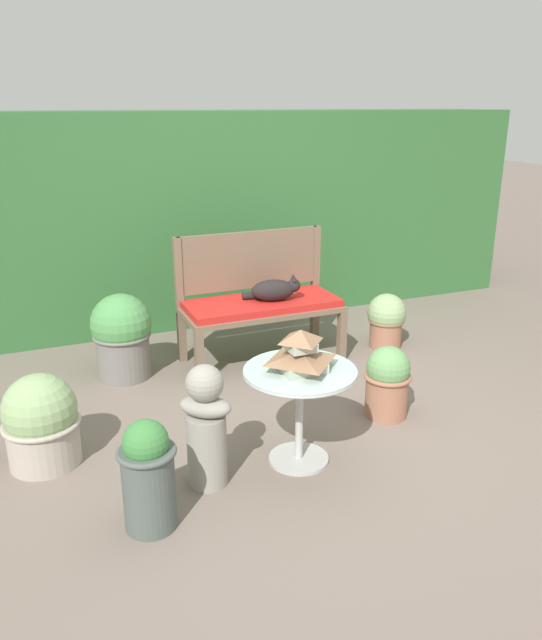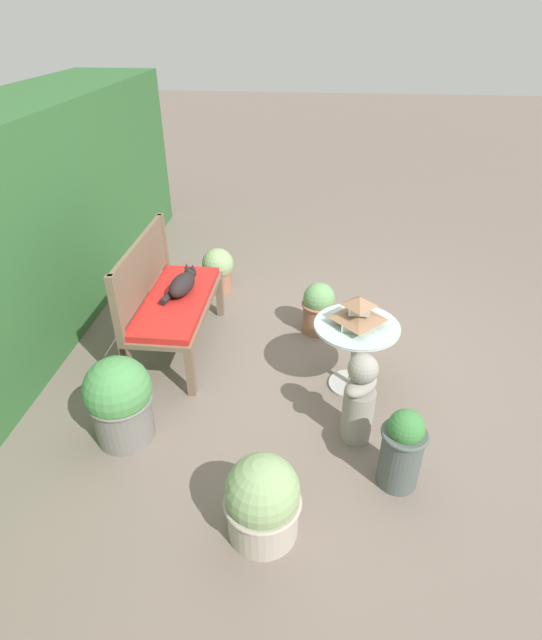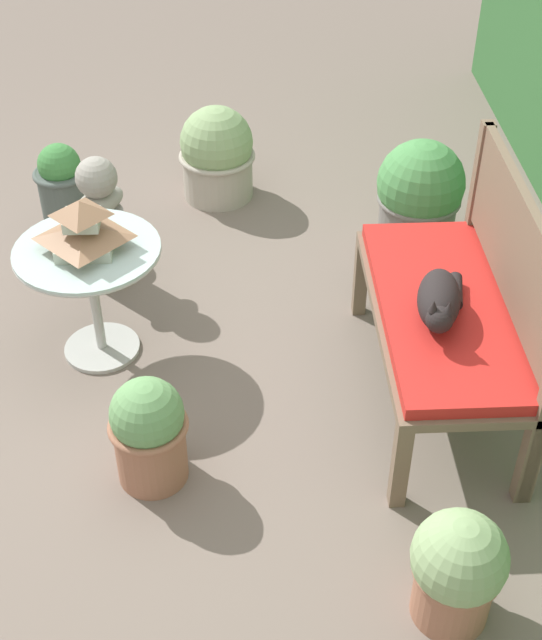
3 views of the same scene
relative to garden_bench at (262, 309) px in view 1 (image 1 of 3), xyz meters
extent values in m
plane|color=#75665B|center=(-0.11, -1.18, -0.43)|extent=(30.00, 30.00, 0.00)
cube|color=#336633|center=(-0.11, 1.43, 0.51)|extent=(6.40, 1.02, 1.87)
cube|color=brown|center=(-0.58, -0.24, -0.22)|extent=(0.06, 0.06, 0.40)
cube|color=brown|center=(0.58, -0.24, -0.22)|extent=(0.06, 0.06, 0.40)
cube|color=brown|center=(-0.58, 0.24, -0.22)|extent=(0.06, 0.06, 0.40)
cube|color=brown|center=(0.58, 0.24, -0.22)|extent=(0.06, 0.06, 0.40)
cube|color=brown|center=(0.00, 0.00, 0.00)|extent=(1.22, 0.54, 0.04)
cube|color=red|center=(0.00, 0.00, 0.04)|extent=(1.17, 0.49, 0.05)
cube|color=brown|center=(-0.58, 0.25, 0.07)|extent=(0.06, 0.06, 0.99)
cube|color=brown|center=(0.58, 0.25, 0.07)|extent=(0.06, 0.06, 0.99)
cube|color=brown|center=(0.00, 0.25, 0.33)|extent=(1.17, 0.04, 0.46)
ellipsoid|color=black|center=(0.08, -0.04, 0.15)|extent=(0.36, 0.23, 0.17)
sphere|color=black|center=(0.24, -0.07, 0.18)|extent=(0.10, 0.10, 0.10)
cone|color=black|center=(0.24, -0.05, 0.24)|extent=(0.04, 0.04, 0.05)
cone|color=black|center=(0.23, -0.10, 0.24)|extent=(0.04, 0.04, 0.05)
cylinder|color=black|center=(-0.04, 0.05, 0.10)|extent=(0.19, 0.09, 0.06)
cylinder|color=#B7B7B2|center=(-0.36, -1.45, -0.42)|extent=(0.34, 0.34, 0.02)
cylinder|color=#B7B7B2|center=(-0.36, -1.45, -0.15)|extent=(0.04, 0.04, 0.55)
cylinder|color=silver|center=(-0.36, -1.45, 0.13)|extent=(0.62, 0.62, 0.01)
torus|color=#B7B7B2|center=(-0.36, -1.45, 0.12)|extent=(0.63, 0.63, 0.02)
cube|color=#B2BCA8|center=(-0.36, -1.45, 0.16)|extent=(0.23, 0.23, 0.06)
pyramid|color=#936B4C|center=(-0.36, -1.45, 0.22)|extent=(0.31, 0.31, 0.06)
cube|color=#B2BCA8|center=(-0.36, -1.45, 0.28)|extent=(0.14, 0.14, 0.05)
pyramid|color=#936B4C|center=(-0.36, -1.45, 0.34)|extent=(0.20, 0.20, 0.07)
cylinder|color=gray|center=(-0.90, -1.46, -0.23)|extent=(0.21, 0.21, 0.40)
ellipsoid|color=gray|center=(-0.90, -1.46, 0.03)|extent=(0.32, 0.29, 0.11)
sphere|color=gray|center=(-0.90, -1.46, 0.16)|extent=(0.20, 0.20, 0.20)
cylinder|color=slate|center=(-1.06, 0.11, -0.26)|extent=(0.39, 0.39, 0.34)
torus|color=slate|center=(-1.06, 0.11, -0.10)|extent=(0.42, 0.42, 0.03)
sphere|color=#4C8E4C|center=(-1.06, 0.11, -0.01)|extent=(0.44, 0.44, 0.44)
cylinder|color=#9E664C|center=(0.40, -1.17, -0.28)|extent=(0.27, 0.27, 0.29)
torus|color=#9E664C|center=(0.40, -1.17, -0.15)|extent=(0.31, 0.31, 0.03)
sphere|color=#66995B|center=(0.40, -1.17, -0.09)|extent=(0.28, 0.28, 0.28)
cylinder|color=#9E664C|center=(1.06, -0.13, -0.31)|extent=(0.26, 0.26, 0.24)
torus|color=#9E664C|center=(1.06, -0.13, -0.20)|extent=(0.30, 0.30, 0.03)
sphere|color=#89A870|center=(1.06, -0.13, -0.13)|extent=(0.32, 0.32, 0.32)
cylinder|color=#4C5651|center=(-1.26, -1.70, -0.22)|extent=(0.25, 0.25, 0.42)
torus|color=#4C5651|center=(-1.26, -1.70, -0.02)|extent=(0.28, 0.28, 0.03)
sphere|color=#3D7F3D|center=(-1.26, -1.70, 0.03)|extent=(0.22, 0.22, 0.22)
cylinder|color=#ADA393|center=(-1.69, -0.91, -0.30)|extent=(0.39, 0.39, 0.26)
torus|color=#ADA393|center=(-1.69, -0.91, -0.18)|extent=(0.43, 0.43, 0.03)
sphere|color=#89A870|center=(-1.69, -0.91, -0.09)|extent=(0.41, 0.41, 0.41)
camera|label=1|loc=(-1.71, -4.25, 1.51)|focal=35.00mm
camera|label=2|loc=(-3.43, -1.13, 2.10)|focal=28.00mm
camera|label=3|loc=(2.75, -0.82, 2.27)|focal=50.00mm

